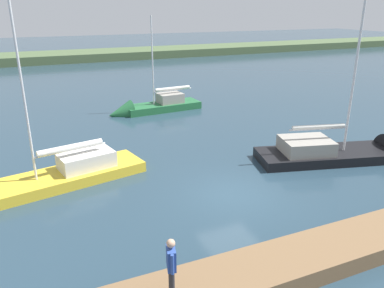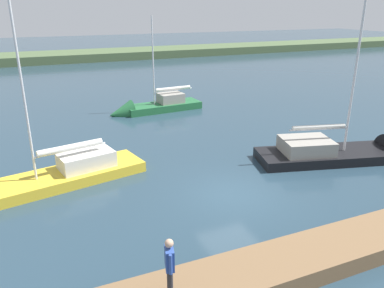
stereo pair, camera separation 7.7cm
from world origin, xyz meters
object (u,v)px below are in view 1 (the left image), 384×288
Objects in this scene: person_on_dock at (171,263)px; sailboat_behind_pier at (149,109)px; sailboat_outer_mooring at (31,188)px; sailboat_mid_channel at (353,156)px.

sailboat_behind_pier is at bearing 88.36° from person_on_dock.
sailboat_behind_pier is 13.98m from sailboat_outer_mooring.
sailboat_mid_channel is 1.20× the size of sailboat_behind_pier.
sailboat_outer_mooring is 9.82m from person_on_dock.
sailboat_outer_mooring is (8.87, 10.80, -0.09)m from sailboat_behind_pier.
sailboat_outer_mooring reaches higher than person_on_dock.
sailboat_mid_channel reaches higher than person_on_dock.
sailboat_mid_channel is at bearing 40.56° from person_on_dock.
sailboat_mid_channel is at bearing 158.21° from sailboat_outer_mooring.
person_on_dock is at bearing 97.28° from sailboat_outer_mooring.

